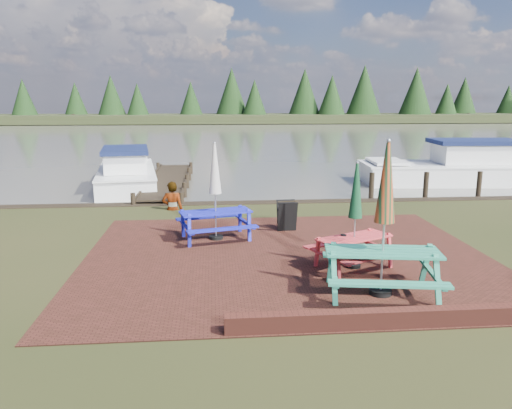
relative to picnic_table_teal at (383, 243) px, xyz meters
The scene contains 13 objects.
ground 2.12m from the picnic_table_teal, 135.88° to the left, with size 120.00×120.00×0.00m, color black.
paving 2.85m from the picnic_table_teal, 120.35° to the left, with size 9.00×7.50×0.02m, color #361811.
brick_wall 1.59m from the picnic_table_teal, 54.30° to the right, with size 6.21×1.79×0.30m.
water 38.35m from the picnic_table_teal, 92.02° to the left, with size 120.00×60.00×0.02m, color #4C4A41.
far_treeline 67.37m from the picnic_table_teal, 91.15° to the left, with size 120.00×10.00×8.10m.
picnic_table_teal is the anchor object (origin of this frame).
picnic_table_red 1.51m from the picnic_table_teal, 93.13° to the left, with size 2.06×1.97×2.22m.
picnic_table_blue 4.87m from the picnic_table_teal, 126.99° to the left, with size 2.08×1.95×2.42m.
chalkboard 4.71m from the picnic_table_teal, 102.78° to the left, with size 0.52×0.51×0.82m.
jetty 13.52m from the picnic_table_teal, 111.09° to the left, with size 1.76×9.08×1.00m.
boat_jetty 14.29m from the picnic_table_teal, 117.37° to the left, with size 3.19×6.80×1.90m.
boat_near 14.70m from the picnic_table_teal, 58.63° to the left, with size 7.98×3.28×2.11m.
person 8.59m from the picnic_table_teal, 119.93° to the left, with size 0.66×0.43×1.80m, color gray.
Camera 1 is at (-1.63, -9.57, 3.50)m, focal length 35.00 mm.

